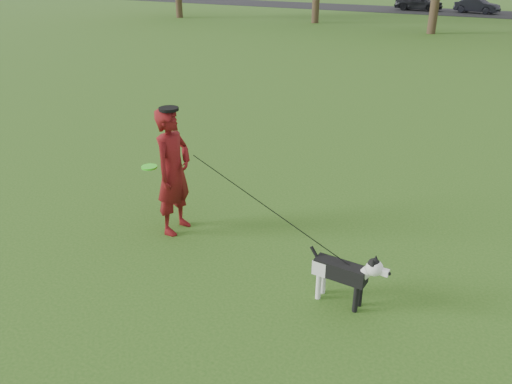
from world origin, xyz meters
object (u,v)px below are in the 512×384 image
Objects in this scene: man at (173,172)px; car_mid at (477,6)px; car_left at (419,2)px; dog at (347,271)px.

man is 0.56× the size of car_mid.
man is 40.46m from car_left.
car_left reaches higher than dog.
man is 39.88m from car_mid.
dog is (2.85, -0.37, -0.48)m from man.
man reaches higher than car_left.
car_mid reaches higher than dog.
car_mid is at bearing 98.01° from dog.
car_left is at bearing 102.93° from car_mid.
car_left is at bearing 104.30° from dog.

